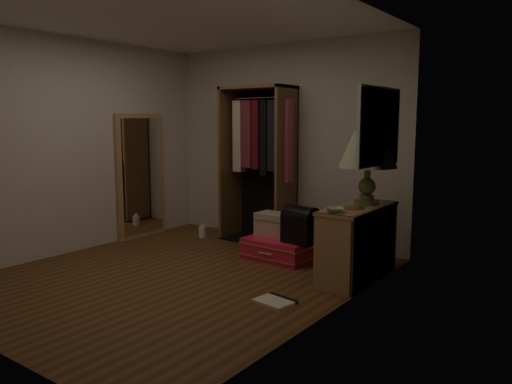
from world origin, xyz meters
TOP-DOWN VIEW (x-y plane):
  - ground at (0.00, 0.00)m, footprint 4.00×4.00m
  - room_walls at (0.08, 0.04)m, footprint 3.52×4.02m
  - console_bookshelf at (1.53, 1.04)m, footprint 0.42×1.12m
  - open_wardrobe at (-0.22, 1.77)m, footprint 1.00×0.50m
  - floor_mirror at (-1.70, 1.00)m, footprint 0.06×0.80m
  - pink_suitcase at (0.50, 1.16)m, footprint 0.82×0.60m
  - train_case at (0.34, 1.25)m, footprint 0.41×0.29m
  - black_bag at (0.80, 1.11)m, footprint 0.43×0.31m
  - table_lamp at (1.54, 1.19)m, footprint 0.69×0.69m
  - brass_tray at (1.54, 0.87)m, footprint 0.24×0.24m
  - ceramic_bowl at (1.49, 0.58)m, footprint 0.24×0.24m
  - white_jug at (-0.98, 1.45)m, footprint 0.11×0.11m
  - floor_book at (1.25, -0.05)m, footprint 0.37×0.31m

SIDE VIEW (x-z plane):
  - ground at x=0.00m, z-range 0.00..0.00m
  - floor_book at x=1.25m, z-range 0.00..0.03m
  - white_jug at x=-0.98m, z-range -0.01..0.17m
  - pink_suitcase at x=0.50m, z-range 0.00..0.24m
  - train_case at x=0.34m, z-range 0.24..0.53m
  - console_bookshelf at x=1.53m, z-range 0.01..0.76m
  - black_bag at x=0.80m, z-range 0.25..0.67m
  - brass_tray at x=1.54m, z-range 0.75..0.76m
  - ceramic_bowl at x=1.49m, z-range 0.75..0.79m
  - floor_mirror at x=-1.70m, z-range 0.00..1.70m
  - open_wardrobe at x=-0.22m, z-range 0.19..2.24m
  - table_lamp at x=1.54m, z-range 0.92..1.66m
  - room_walls at x=0.08m, z-range 0.20..2.80m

